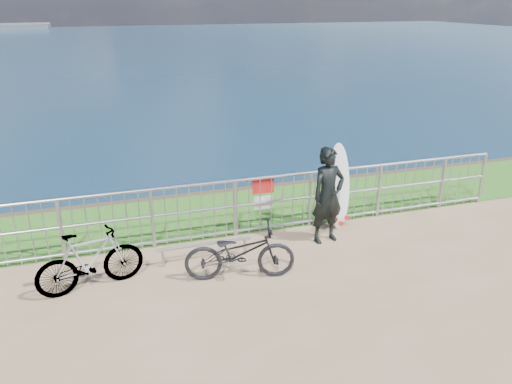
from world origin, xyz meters
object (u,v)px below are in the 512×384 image
object	(u,v)px
surfboard	(339,189)
bicycle_far	(90,260)
surfer	(328,196)
bicycle_near	(240,252)

from	to	relation	value
surfboard	bicycle_far	distance (m)	4.67
surfer	bicycle_near	xyz separation A→B (m)	(-1.86, -0.80, -0.43)
surfer	bicycle_near	world-z (taller)	surfer
bicycle_near	bicycle_far	bearing A→B (deg)	91.90
surfer	bicycle_near	bearing A→B (deg)	-166.87
bicycle_far	surfer	bearing A→B (deg)	-96.40
surfboard	surfer	bearing A→B (deg)	-132.84
bicycle_near	surfer	bearing A→B (deg)	-55.29
bicycle_near	bicycle_far	size ratio (longest dim) A/B	1.07
surfboard	bicycle_near	bearing A→B (deg)	-150.77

